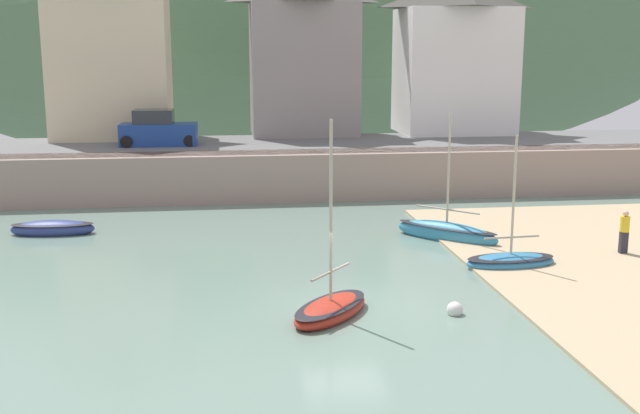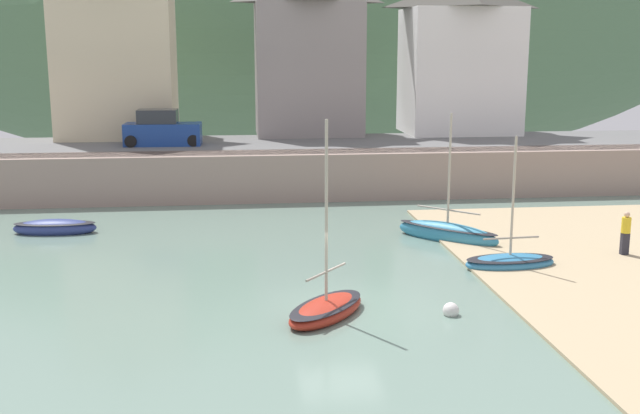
{
  "view_description": "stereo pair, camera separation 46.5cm",
  "coord_description": "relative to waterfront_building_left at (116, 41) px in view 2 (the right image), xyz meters",
  "views": [
    {
      "loc": [
        -3.54,
        -21.78,
        7.59
      ],
      "look_at": [
        0.19,
        7.15,
        1.57
      ],
      "focal_mm": 43.24,
      "sensor_mm": 36.0,
      "label": 1
    },
    {
      "loc": [
        -3.07,
        -21.83,
        7.59
      ],
      "look_at": [
        0.19,
        7.15,
        1.57
      ],
      "focal_mm": 43.24,
      "sensor_mm": 36.0,
      "label": 2
    }
  ],
  "objects": [
    {
      "name": "waterfront_building_centre",
      "position": [
        11.31,
        0.0,
        -0.67
      ],
      "size": [
        6.61,
        5.03,
        9.75
      ],
      "color": "gray",
      "rests_on": "ground"
    },
    {
      "name": "waterfront_building_right",
      "position": [
        20.72,
        0.0,
        -0.91
      ],
      "size": [
        7.01,
        5.59,
        9.28
      ],
      "color": "silver",
      "rests_on": "ground"
    },
    {
      "name": "mooring_buoy",
      "position": [
        12.88,
        -26.36,
        -7.88
      ],
      "size": [
        0.47,
        0.47,
        0.47
      ],
      "color": "silver",
      "rests_on": "ground"
    },
    {
      "name": "sailboat_tall_mast",
      "position": [
        -0.79,
        -14.64,
        -7.79
      ],
      "size": [
        3.48,
        1.3,
        0.77
      ],
      "rotation": [
        0.0,
        0.0,
        -0.05
      ],
      "color": "navy",
      "rests_on": "ground"
    },
    {
      "name": "hillside_backdrop",
      "position": [
        13.73,
        30.0,
        0.89
      ],
      "size": [
        80.0,
        44.0,
        25.47
      ],
      "color": "#4F7550",
      "rests_on": "ground"
    },
    {
      "name": "parked_car_near_slipway",
      "position": [
        2.87,
        -4.5,
        -4.82
      ],
      "size": [
        4.15,
        1.83,
        1.95
      ],
      "rotation": [
        0.0,
        0.0,
        -0.03
      ],
      "color": "navy",
      "rests_on": "ground"
    },
    {
      "name": "motorboat_with_cabin",
      "position": [
        16.31,
        -21.81,
        -7.8
      ],
      "size": [
        3.37,
        1.63,
        4.81
      ],
      "rotation": [
        0.0,
        0.0,
        0.07
      ],
      "color": "teal",
      "rests_on": "ground"
    },
    {
      "name": "quay_seawall",
      "position": [
        9.8,
        -7.7,
        -6.67
      ],
      "size": [
        48.0,
        9.4,
        2.4
      ],
      "color": "gray",
      "rests_on": "ground"
    },
    {
      "name": "waterfront_building_left",
      "position": [
        0.0,
        0.0,
        0.0
      ],
      "size": [
        6.94,
        5.74,
        11.09
      ],
      "color": "beige",
      "rests_on": "ground"
    },
    {
      "name": "sailboat_far_left",
      "position": [
        15.19,
        -17.7,
        -7.71
      ],
      "size": [
        3.85,
        3.86,
        5.32
      ],
      "rotation": [
        0.0,
        0.0,
        -0.79
      ],
      "color": "teal",
      "rests_on": "ground"
    },
    {
      "name": "person_on_slipway",
      "position": [
        21.03,
        -20.88,
        -7.04
      ],
      "size": [
        0.34,
        0.34,
        1.62
      ],
      "color": "#282833",
      "rests_on": "ground"
    },
    {
      "name": "fishing_boat_green",
      "position": [
        9.28,
        -26.05,
        -7.79
      ],
      "size": [
        3.12,
        3.42,
        5.83
      ],
      "rotation": [
        0.0,
        0.0,
        0.89
      ],
      "color": "#A1291A",
      "rests_on": "ground"
    }
  ]
}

